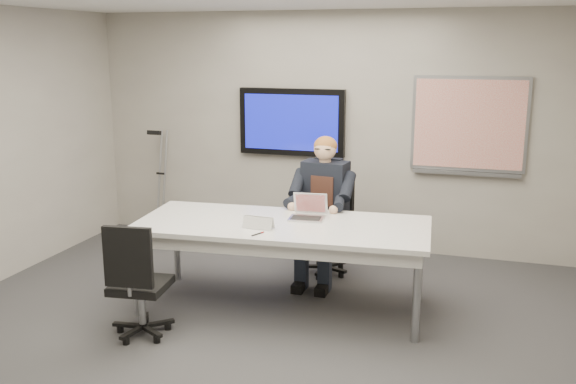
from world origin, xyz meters
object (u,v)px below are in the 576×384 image
(conference_table, at_px, (282,233))
(laptop, at_px, (308,212))
(office_chair_near, at_px, (139,302))
(seated_person, at_px, (320,225))
(office_chair_far, at_px, (328,244))

(conference_table, bearing_deg, laptop, 47.87)
(office_chair_near, bearing_deg, seated_person, -129.22)
(laptop, bearing_deg, conference_table, -132.81)
(office_chair_near, relative_size, laptop, 2.99)
(office_chair_far, bearing_deg, conference_table, -77.61)
(seated_person, distance_m, laptop, 0.61)
(office_chair_far, relative_size, laptop, 3.00)
(seated_person, height_order, laptop, seated_person)
(conference_table, distance_m, laptop, 0.33)
(conference_table, xyz_separation_m, office_chair_near, (-0.95, -0.96, -0.41))
(office_chair_far, bearing_deg, laptop, -67.72)
(office_chair_far, distance_m, office_chair_near, 2.30)
(conference_table, distance_m, office_chair_far, 1.13)
(conference_table, height_order, laptop, laptop)
(office_chair_far, bearing_deg, seated_person, -71.76)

